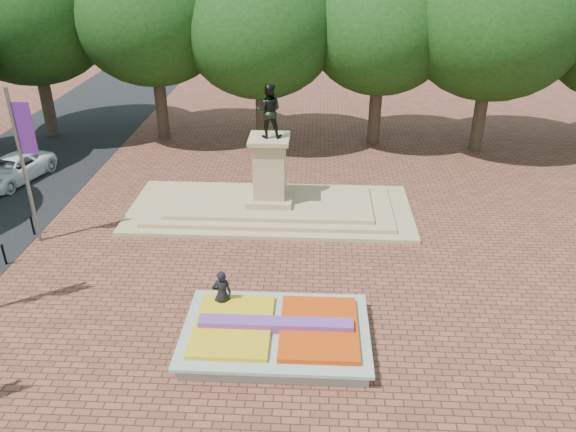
# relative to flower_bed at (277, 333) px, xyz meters

# --- Properties ---
(ground) EXTENTS (90.00, 90.00, 0.00)m
(ground) POSITION_rel_flower_bed_xyz_m (-1.03, 2.00, -0.38)
(ground) COLOR brown
(ground) RESTS_ON ground
(flower_bed) EXTENTS (6.30, 4.30, 0.91)m
(flower_bed) POSITION_rel_flower_bed_xyz_m (0.00, 0.00, 0.00)
(flower_bed) COLOR gray
(flower_bed) RESTS_ON ground
(monument) EXTENTS (14.00, 6.00, 6.40)m
(monument) POSITION_rel_flower_bed_xyz_m (-1.03, 10.00, 0.50)
(monument) COLOR tan
(monument) RESTS_ON ground
(tree_row_back) EXTENTS (44.80, 8.80, 10.43)m
(tree_row_back) POSITION_rel_flower_bed_xyz_m (1.31, 20.00, 6.29)
(tree_row_back) COLOR #33221C
(tree_row_back) RESTS_ON ground
(van) EXTENTS (3.60, 5.56, 1.42)m
(van) POSITION_rel_flower_bed_xyz_m (-15.66, 12.98, 0.33)
(van) COLOR white
(van) RESTS_ON ground
(pedestrian) EXTENTS (0.77, 0.58, 1.91)m
(pedestrian) POSITION_rel_flower_bed_xyz_m (-2.05, 1.35, 0.58)
(pedestrian) COLOR black
(pedestrian) RESTS_ON ground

